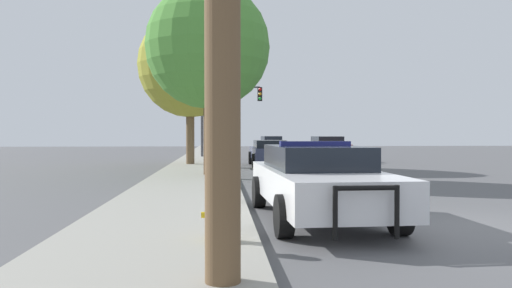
% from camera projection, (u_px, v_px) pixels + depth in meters
% --- Properties ---
extents(ground_plane, '(110.00, 110.00, 0.00)m').
position_uv_depth(ground_plane, '(462.00, 227.00, 8.58)').
color(ground_plane, '#565659').
extents(sidewalk_left, '(3.00, 110.00, 0.13)m').
position_uv_depth(sidewalk_left, '(163.00, 228.00, 8.21)').
color(sidewalk_left, '#99968C').
rests_on(sidewalk_left, ground_plane).
extents(police_car, '(2.26, 5.42, 1.47)m').
position_uv_depth(police_car, '(317.00, 179.00, 9.45)').
color(police_car, white).
rests_on(police_car, ground_plane).
extents(fire_hydrant, '(0.51, 0.22, 0.73)m').
position_uv_depth(fire_hydrant, '(220.00, 212.00, 6.94)').
color(fire_hydrant, gold).
rests_on(fire_hydrant, sidewalk_left).
extents(traffic_light, '(4.00, 0.35, 4.66)m').
position_uv_depth(traffic_light, '(228.00, 105.00, 32.39)').
color(traffic_light, '#424247').
rests_on(traffic_light, sidewalk_left).
extents(car_background_midblock, '(1.89, 4.49, 1.28)m').
position_uv_depth(car_background_midblock, '(269.00, 152.00, 24.86)').
color(car_background_midblock, '#333856').
rests_on(car_background_midblock, ground_plane).
extents(car_background_oncoming, '(1.94, 4.54, 1.45)m').
position_uv_depth(car_background_oncoming, '(328.00, 148.00, 29.05)').
color(car_background_oncoming, maroon).
rests_on(car_background_oncoming, ground_plane).
extents(car_background_distant, '(2.26, 4.52, 1.38)m').
position_uv_depth(car_background_distant, '(271.00, 143.00, 44.95)').
color(car_background_distant, '#B7B7BC').
rests_on(car_background_distant, ground_plane).
extents(tree_sidewalk_near, '(4.51, 4.51, 6.89)m').
position_uv_depth(tree_sidewalk_near, '(208.00, 47.00, 18.02)').
color(tree_sidewalk_near, '#4C3823').
rests_on(tree_sidewalk_near, sidewalk_left).
extents(tree_sidewalk_mid, '(5.08, 5.08, 7.36)m').
position_uv_depth(tree_sidewalk_mid, '(190.00, 66.00, 24.34)').
color(tree_sidewalk_mid, brown).
rests_on(tree_sidewalk_mid, sidewalk_left).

